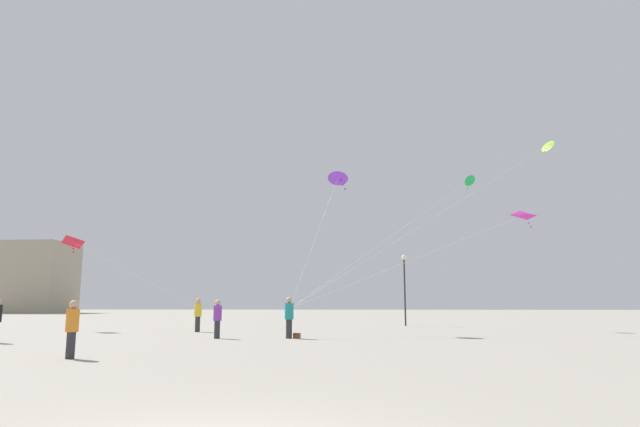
% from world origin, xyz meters
% --- Properties ---
extents(person_in_teal, '(0.40, 0.40, 1.85)m').
position_xyz_m(person_in_teal, '(-1.32, 19.00, 1.01)').
color(person_in_teal, '#2D2D33').
rests_on(person_in_teal, ground_plane).
extents(person_in_orange, '(0.36, 0.36, 1.63)m').
position_xyz_m(person_in_orange, '(-6.38, 9.42, 0.89)').
color(person_in_orange, '#2D2D33').
rests_on(person_in_orange, ground_plane).
extents(person_in_yellow, '(0.40, 0.40, 1.85)m').
position_xyz_m(person_in_yellow, '(-7.09, 24.43, 1.01)').
color(person_in_yellow, '#2D2D33').
rests_on(person_in_yellow, ground_plane).
extents(person_in_purple, '(0.37, 0.37, 1.72)m').
position_xyz_m(person_in_purple, '(-4.54, 18.70, 0.94)').
color(person_in_purple, '#2D2D33').
rests_on(person_in_purple, ground_plane).
extents(kite_magenta_delta, '(12.90, 5.56, 5.32)m').
position_xyz_m(kite_magenta_delta, '(10.59, 24.00, 6.18)').
color(kite_magenta_delta, '#D12899').
extents(kite_crimson_delta, '(9.01, 1.97, 4.24)m').
position_xyz_m(kite_crimson_delta, '(-15.17, 25.75, 5.17)').
color(kite_crimson_delta, red).
extents(kite_lime_diamond, '(16.69, 12.15, 11.28)m').
position_xyz_m(kite_lime_diamond, '(14.44, 30.28, 11.87)').
color(kite_lime_diamond, '#8CD12D').
extents(kite_violet_diamond, '(2.75, 5.54, 7.63)m').
position_xyz_m(kite_violet_diamond, '(0.78, 23.91, 8.52)').
color(kite_violet_diamond, purple).
extents(kite_emerald_diamond, '(11.08, 10.92, 8.61)m').
position_xyz_m(kite_emerald_diamond, '(8.93, 29.14, 9.28)').
color(kite_emerald_diamond, green).
extents(building_left_hall, '(12.55, 10.21, 12.31)m').
position_xyz_m(building_left_hall, '(-55.00, 86.98, 6.16)').
color(building_left_hall, '#A39984').
rests_on(building_left_hall, ground_plane).
extents(lamppost_east, '(0.36, 0.36, 5.07)m').
position_xyz_m(lamppost_east, '(5.27, 33.80, 3.39)').
color(lamppost_east, '#2D2D30').
rests_on(lamppost_east, ground_plane).
extents(handbag_beside_flyer, '(0.35, 0.25, 0.24)m').
position_xyz_m(handbag_beside_flyer, '(-0.97, 19.10, 0.12)').
color(handbag_beside_flyer, brown).
rests_on(handbag_beside_flyer, ground_plane).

